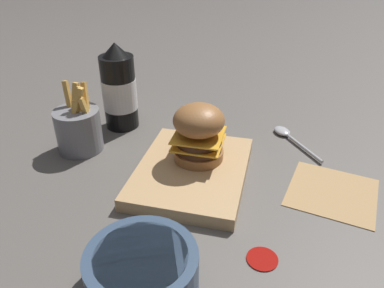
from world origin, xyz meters
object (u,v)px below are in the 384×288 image
at_px(burger, 199,132).
at_px(fries_basket, 79,128).
at_px(serving_board, 192,172).
at_px(spoon, 287,135).
at_px(side_bowl, 142,270).
at_px(ketchup_bottle, 119,90).

bearing_deg(burger, fries_basket, 87.19).
relative_size(serving_board, burger, 2.32).
distance_m(fries_basket, spoon, 0.47).
relative_size(side_bowl, spoon, 1.06).
bearing_deg(burger, ketchup_bottle, 58.45).
distance_m(serving_board, fries_basket, 0.27).
relative_size(serving_board, side_bowl, 1.73).
relative_size(burger, fries_basket, 0.75).
bearing_deg(fries_basket, serving_board, -99.85).
height_order(burger, fries_basket, fries_basket).
xyz_separation_m(fries_basket, spoon, (0.16, -0.44, -0.04)).
xyz_separation_m(burger, fries_basket, (0.01, 0.27, -0.03)).
distance_m(serving_board, side_bowl, 0.27).
relative_size(serving_board, spoon, 1.83).
bearing_deg(serving_board, fries_basket, 80.15).
relative_size(serving_board, ketchup_bottle, 1.29).
distance_m(ketchup_bottle, spoon, 0.41).
height_order(serving_board, fries_basket, fries_basket).
distance_m(ketchup_bottle, side_bowl, 0.49).
bearing_deg(fries_basket, ketchup_bottle, -19.69).
distance_m(side_bowl, spoon, 0.51).
height_order(ketchup_bottle, side_bowl, ketchup_bottle).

